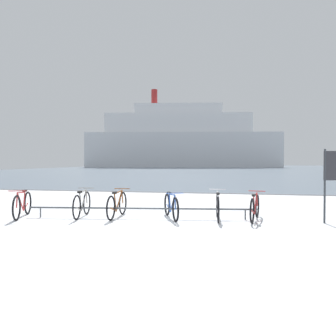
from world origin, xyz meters
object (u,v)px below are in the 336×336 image
object	(u,v)px
bicycle_1	(82,204)
bicycle_2	(117,205)
bicycle_3	(171,206)
bicycle_5	(255,208)
ferry_ship	(181,141)
bicycle_4	(218,206)
bicycle_0	(22,205)
info_sign	(334,173)

from	to	relation	value
bicycle_1	bicycle_2	world-z (taller)	bicycle_1
bicycle_3	bicycle_5	xyz separation A→B (m)	(2.25, 0.15, 0.00)
bicycle_3	ferry_ship	size ratio (longest dim) A/B	0.03
bicycle_2	bicycle_4	size ratio (longest dim) A/B	1.06
bicycle_1	bicycle_2	xyz separation A→B (m)	(0.99, 0.15, -0.01)
bicycle_5	bicycle_4	bearing A→B (deg)	-175.44
bicycle_0	bicycle_4	size ratio (longest dim) A/B	1.04
bicycle_0	bicycle_4	distance (m)	5.47
bicycle_1	info_sign	size ratio (longest dim) A/B	0.86
bicycle_3	ferry_ship	distance (m)	75.77
bicycle_1	bicycle_3	size ratio (longest dim) A/B	1.02
bicycle_0	ferry_ship	world-z (taller)	ferry_ship
bicycle_1	bicycle_3	xyz separation A→B (m)	(2.52, 0.25, -0.02)
bicycle_0	bicycle_1	distance (m)	1.67
bicycle_1	info_sign	world-z (taller)	info_sign
ferry_ship	bicycle_0	bearing A→B (deg)	-84.21
bicycle_5	info_sign	size ratio (longest dim) A/B	0.87
bicycle_1	bicycle_5	xyz separation A→B (m)	(4.77, 0.40, -0.02)
info_sign	ferry_ship	bearing A→B (deg)	102.13
bicycle_1	ferry_ship	xyz separation A→B (m)	(-9.26, 74.85, 6.13)
bicycle_4	ferry_ship	bearing A→B (deg)	99.93
bicycle_5	ferry_ship	bearing A→B (deg)	100.67
bicycle_4	ferry_ship	distance (m)	75.90
bicycle_2	bicycle_5	size ratio (longest dim) A/B	1.04
bicycle_1	bicycle_3	distance (m)	2.53
bicycle_0	info_sign	xyz separation A→B (m)	(8.37, 0.78, 0.92)
bicycle_4	bicycle_5	distance (m)	0.98
bicycle_5	info_sign	bearing A→B (deg)	-0.17
bicycle_1	bicycle_4	world-z (taller)	bicycle_1
bicycle_2	bicycle_1	bearing A→B (deg)	-171.54
bicycle_3	info_sign	size ratio (longest dim) A/B	0.84
bicycle_4	info_sign	xyz separation A→B (m)	(2.95, 0.07, 0.92)
bicycle_5	info_sign	world-z (taller)	info_sign
bicycle_2	bicycle_3	xyz separation A→B (m)	(1.53, 0.10, -0.01)
bicycle_2	bicycle_5	world-z (taller)	bicycle_2
bicycle_0	bicycle_1	size ratio (longest dim) A/B	1.04
bicycle_0	bicycle_3	distance (m)	4.20
info_sign	bicycle_5	bearing A→B (deg)	179.83
bicycle_5	ferry_ship	world-z (taller)	ferry_ship
ferry_ship	info_sign	bearing A→B (deg)	-77.87
bicycle_2	bicycle_3	world-z (taller)	bicycle_2
info_sign	bicycle_4	bearing A→B (deg)	-178.60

